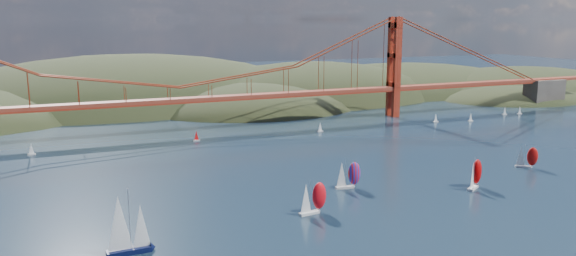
# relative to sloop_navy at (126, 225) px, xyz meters

# --- Properties ---
(headlands) EXTENTS (725.00, 225.00, 96.00)m
(headlands) POSITION_rel_sloop_navy_xyz_m (87.44, 234.75, -19.43)
(headlands) COLOR black
(headlands) RESTS_ON ground
(bridge) EXTENTS (552.00, 12.00, 55.00)m
(bridge) POSITION_rel_sloop_navy_xyz_m (40.75, 136.47, 25.26)
(bridge) COLOR maroon
(bridge) RESTS_ON ground
(sloop_navy) EXTENTS (10.25, 5.90, 15.81)m
(sloop_navy) POSITION_rel_sloop_navy_xyz_m (0.00, 0.00, 0.00)
(sloop_navy) COLOR black
(sloop_navy) RESTS_ON ground
(racer_0) EXTENTS (8.83, 4.25, 9.95)m
(racer_0) POSITION_rel_sloop_navy_xyz_m (51.44, 8.02, -2.28)
(racer_0) COLOR white
(racer_0) RESTS_ON ground
(racer_1) EXTENTS (9.04, 7.34, 10.34)m
(racer_1) POSITION_rel_sloop_navy_xyz_m (109.83, 9.34, -2.09)
(racer_1) COLOR silver
(racer_1) RESTS_ON ground
(racer_2) EXTENTS (7.56, 6.58, 8.81)m
(racer_2) POSITION_rel_sloop_navy_xyz_m (145.23, 22.36, -2.81)
(racer_2) COLOR silver
(racer_2) RESTS_ON ground
(racer_rwb) EXTENTS (8.57, 4.01, 9.68)m
(racer_rwb) POSITION_rel_sloop_navy_xyz_m (72.35, 25.48, -2.40)
(racer_rwb) COLOR silver
(racer_rwb) RESTS_ON ground
(distant_boat_3) EXTENTS (3.00, 2.00, 4.70)m
(distant_boat_3) POSITION_rel_sloop_navy_xyz_m (-22.70, 114.91, -4.57)
(distant_boat_3) COLOR silver
(distant_boat_3) RESTS_ON ground
(distant_boat_4) EXTENTS (3.00, 2.00, 4.70)m
(distant_boat_4) POSITION_rel_sloop_navy_xyz_m (173.09, 111.40, -4.57)
(distant_boat_4) COLOR silver
(distant_boat_4) RESTS_ON ground
(distant_boat_5) EXTENTS (3.00, 2.00, 4.70)m
(distant_boat_5) POSITION_rel_sloop_navy_xyz_m (191.83, 106.10, -4.57)
(distant_boat_5) COLOR silver
(distant_boat_5) RESTS_ON ground
(distant_boat_6) EXTENTS (3.00, 2.00, 4.70)m
(distant_boat_6) POSITION_rel_sloop_navy_xyz_m (223.93, 114.97, -4.57)
(distant_boat_6) COLOR silver
(distant_boat_6) RESTS_ON ground
(distant_boat_7) EXTENTS (3.00, 2.00, 4.70)m
(distant_boat_7) POSITION_rel_sloop_navy_xyz_m (233.54, 113.35, -4.57)
(distant_boat_7) COLOR silver
(distant_boat_7) RESTS_ON ground
(distant_boat_8) EXTENTS (3.00, 2.00, 4.70)m
(distant_boat_8) POSITION_rel_sloop_navy_xyz_m (105.09, 111.94, -4.57)
(distant_boat_8) COLOR silver
(distant_boat_8) RESTS_ON ground
(distant_boat_9) EXTENTS (3.00, 2.00, 4.70)m
(distant_boat_9) POSITION_rel_sloop_navy_xyz_m (44.82, 114.99, -4.57)
(distant_boat_9) COLOR silver
(distant_boat_9) RESTS_ON ground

